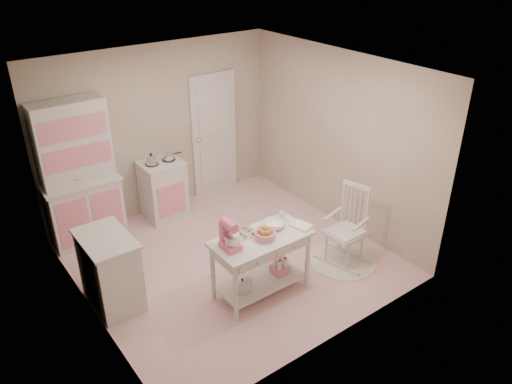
# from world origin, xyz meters

# --- Properties ---
(room_shell) EXTENTS (3.84, 3.84, 2.62)m
(room_shell) POSITION_xyz_m (0.00, 0.00, 1.65)
(room_shell) COLOR pink
(room_shell) RESTS_ON ground
(door) EXTENTS (0.82, 0.05, 2.04)m
(door) POSITION_xyz_m (0.95, 1.87, 1.02)
(door) COLOR silver
(door) RESTS_ON ground
(hutch) EXTENTS (1.06, 0.50, 2.08)m
(hutch) POSITION_xyz_m (-1.37, 1.66, 1.04)
(hutch) COLOR silver
(hutch) RESTS_ON ground
(stove) EXTENTS (0.62, 0.57, 0.92)m
(stove) POSITION_xyz_m (-0.17, 1.61, 0.46)
(stove) COLOR silver
(stove) RESTS_ON ground
(base_cabinet) EXTENTS (0.54, 0.84, 0.92)m
(base_cabinet) POSITION_xyz_m (-1.63, 0.11, 0.46)
(base_cabinet) COLOR silver
(base_cabinet) RESTS_ON ground
(lace_rug) EXTENTS (0.92, 0.92, 0.01)m
(lace_rug) POSITION_xyz_m (1.20, -0.94, 0.01)
(lace_rug) COLOR white
(lace_rug) RESTS_ON ground
(rocking_chair) EXTENTS (0.64, 0.81, 1.10)m
(rocking_chair) POSITION_xyz_m (1.20, -0.94, 0.55)
(rocking_chair) COLOR silver
(rocking_chair) RESTS_ON ground
(work_table) EXTENTS (1.20, 0.60, 0.80)m
(work_table) POSITION_xyz_m (-0.09, -0.79, 0.40)
(work_table) COLOR silver
(work_table) RESTS_ON ground
(stand_mixer) EXTENTS (0.21, 0.29, 0.34)m
(stand_mixer) POSITION_xyz_m (-0.51, -0.77, 0.97)
(stand_mixer) COLOR pink
(stand_mixer) RESTS_ON work_table
(cookie_tray) EXTENTS (0.34, 0.24, 0.02)m
(cookie_tray) POSITION_xyz_m (-0.24, -0.61, 0.81)
(cookie_tray) COLOR silver
(cookie_tray) RESTS_ON work_table
(bread_basket) EXTENTS (0.25, 0.25, 0.09)m
(bread_basket) POSITION_xyz_m (-0.07, -0.84, 0.85)
(bread_basket) COLOR pink
(bread_basket) RESTS_ON work_table
(mixing_bowl) EXTENTS (0.27, 0.27, 0.08)m
(mixing_bowl) POSITION_xyz_m (0.17, -0.71, 0.84)
(mixing_bowl) COLOR white
(mixing_bowl) RESTS_ON work_table
(metal_pitcher) EXTENTS (0.10, 0.10, 0.17)m
(metal_pitcher) POSITION_xyz_m (0.35, -0.63, 0.89)
(metal_pitcher) COLOR silver
(metal_pitcher) RESTS_ON work_table
(recipe_book) EXTENTS (0.23, 0.28, 0.02)m
(recipe_book) POSITION_xyz_m (0.36, -0.91, 0.81)
(recipe_book) COLOR white
(recipe_book) RESTS_ON work_table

